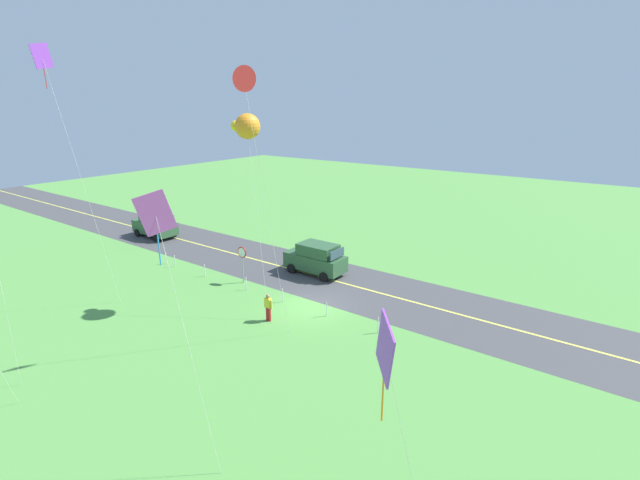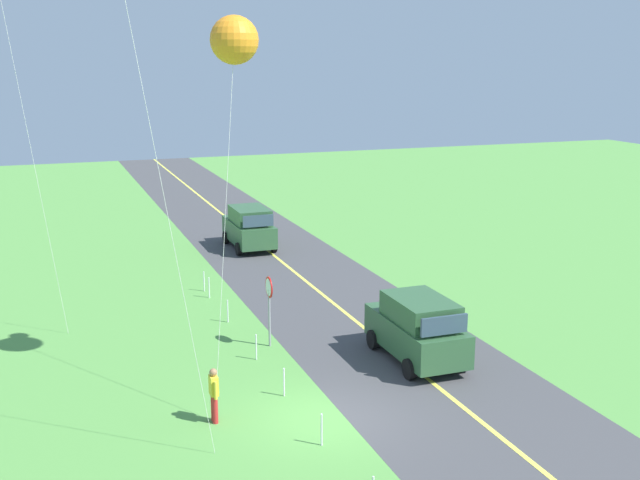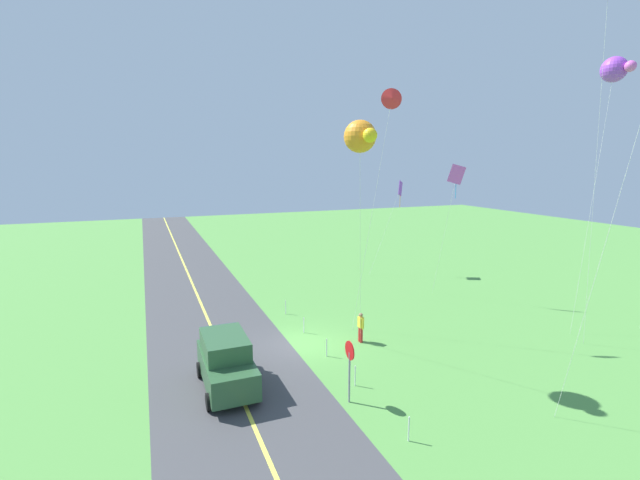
{
  "view_description": "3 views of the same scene",
  "coord_description": "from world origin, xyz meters",
  "px_view_note": "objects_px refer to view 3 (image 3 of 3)",
  "views": [
    {
      "loc": [
        -14.73,
        19.64,
        11.64
      ],
      "look_at": [
        -1.58,
        1.5,
        4.8
      ],
      "focal_mm": 24.94,
      "sensor_mm": 36.0,
      "label": 1
    },
    {
      "loc": [
        -19.22,
        7.25,
        10.03
      ],
      "look_at": [
        0.52,
        0.02,
        5.1
      ],
      "focal_mm": 43.95,
      "sensor_mm": 36.0,
      "label": 2
    },
    {
      "loc": [
        20.56,
        -7.2,
        9.38
      ],
      "look_at": [
        -1.76,
        1.79,
        5.16
      ],
      "focal_mm": 24.73,
      "sensor_mm": 36.0,
      "label": 3
    }
  ],
  "objects_px": {
    "stop_sign": "(350,360)",
    "kite_green_far": "(456,177)",
    "car_suv_foreground": "(226,362)",
    "person_adult_near": "(361,326)",
    "kite_orange_near": "(400,190)",
    "kite_yellow_high": "(615,69)",
    "kite_red_low": "(361,136)",
    "kite_cyan_top": "(391,100)"
  },
  "relations": [
    {
      "from": "stop_sign",
      "to": "kite_green_far",
      "type": "xyz_separation_m",
      "value": [
        -9.55,
        12.39,
        6.66
      ]
    },
    {
      "from": "car_suv_foreground",
      "to": "kite_green_far",
      "type": "xyz_separation_m",
      "value": [
        -6.55,
        16.68,
        7.31
      ]
    },
    {
      "from": "person_adult_near",
      "to": "kite_orange_near",
      "type": "height_order",
      "value": "kite_orange_near"
    },
    {
      "from": "car_suv_foreground",
      "to": "kite_yellow_high",
      "type": "relative_size",
      "value": 0.29
    },
    {
      "from": "stop_sign",
      "to": "kite_red_low",
      "type": "distance_m",
      "value": 9.27
    },
    {
      "from": "kite_yellow_high",
      "to": "kite_orange_near",
      "type": "xyz_separation_m",
      "value": [
        -14.09,
        -4.91,
        -7.41
      ]
    },
    {
      "from": "kite_yellow_high",
      "to": "kite_green_far",
      "type": "distance_m",
      "value": 10.32
    },
    {
      "from": "kite_red_low",
      "to": "kite_orange_near",
      "type": "relative_size",
      "value": 1.41
    },
    {
      "from": "car_suv_foreground",
      "to": "kite_green_far",
      "type": "bearing_deg",
      "value": 111.43
    },
    {
      "from": "car_suv_foreground",
      "to": "stop_sign",
      "type": "bearing_deg",
      "value": 55.04
    },
    {
      "from": "stop_sign",
      "to": "car_suv_foreground",
      "type": "bearing_deg",
      "value": -124.96
    },
    {
      "from": "person_adult_near",
      "to": "kite_green_far",
      "type": "bearing_deg",
      "value": -93.08
    },
    {
      "from": "person_adult_near",
      "to": "kite_yellow_high",
      "type": "relative_size",
      "value": 0.1
    },
    {
      "from": "person_adult_near",
      "to": "kite_red_low",
      "type": "height_order",
      "value": "kite_red_low"
    },
    {
      "from": "car_suv_foreground",
      "to": "stop_sign",
      "type": "relative_size",
      "value": 1.72
    },
    {
      "from": "stop_sign",
      "to": "kite_red_low",
      "type": "bearing_deg",
      "value": 147.65
    },
    {
      "from": "kite_green_far",
      "to": "kite_orange_near",
      "type": "xyz_separation_m",
      "value": [
        -7.89,
        0.65,
        -1.33
      ]
    },
    {
      "from": "car_suv_foreground",
      "to": "kite_orange_near",
      "type": "bearing_deg",
      "value": 129.8
    },
    {
      "from": "kite_orange_near",
      "to": "kite_green_far",
      "type": "bearing_deg",
      "value": -4.69
    },
    {
      "from": "car_suv_foreground",
      "to": "stop_sign",
      "type": "xyz_separation_m",
      "value": [
        3.0,
        4.29,
        0.65
      ]
    },
    {
      "from": "kite_red_low",
      "to": "kite_green_far",
      "type": "xyz_separation_m",
      "value": [
        -6.82,
        10.66,
        -2.03
      ]
    },
    {
      "from": "car_suv_foreground",
      "to": "kite_orange_near",
      "type": "relative_size",
      "value": 0.55
    },
    {
      "from": "stop_sign",
      "to": "kite_cyan_top",
      "type": "height_order",
      "value": "kite_cyan_top"
    },
    {
      "from": "person_adult_near",
      "to": "kite_yellow_high",
      "type": "bearing_deg",
      "value": -125.46
    },
    {
      "from": "kite_cyan_top",
      "to": "stop_sign",
      "type": "bearing_deg",
      "value": -40.22
    },
    {
      "from": "kite_red_low",
      "to": "kite_orange_near",
      "type": "distance_m",
      "value": 18.86
    },
    {
      "from": "stop_sign",
      "to": "kite_orange_near",
      "type": "distance_m",
      "value": 22.42
    },
    {
      "from": "stop_sign",
      "to": "kite_red_low",
      "type": "height_order",
      "value": "kite_red_low"
    },
    {
      "from": "car_suv_foreground",
      "to": "kite_red_low",
      "type": "xyz_separation_m",
      "value": [
        0.27,
        6.02,
        9.34
      ]
    },
    {
      "from": "kite_red_low",
      "to": "kite_orange_near",
      "type": "bearing_deg",
      "value": 142.45
    },
    {
      "from": "person_adult_near",
      "to": "kite_orange_near",
      "type": "xyz_separation_m",
      "value": [
        -12.27,
        9.89,
        6.27
      ]
    },
    {
      "from": "car_suv_foreground",
      "to": "kite_orange_near",
      "type": "xyz_separation_m",
      "value": [
        -14.44,
        17.33,
        5.98
      ]
    },
    {
      "from": "person_adult_near",
      "to": "kite_yellow_high",
      "type": "xyz_separation_m",
      "value": [
        1.83,
        14.8,
        13.68
      ]
    },
    {
      "from": "kite_yellow_high",
      "to": "kite_orange_near",
      "type": "height_order",
      "value": "kite_yellow_high"
    },
    {
      "from": "kite_cyan_top",
      "to": "kite_red_low",
      "type": "bearing_deg",
      "value": -45.22
    },
    {
      "from": "kite_yellow_high",
      "to": "kite_orange_near",
      "type": "bearing_deg",
      "value": -160.78
    },
    {
      "from": "stop_sign",
      "to": "kite_orange_near",
      "type": "height_order",
      "value": "kite_orange_near"
    },
    {
      "from": "car_suv_foreground",
      "to": "stop_sign",
      "type": "distance_m",
      "value": 5.28
    },
    {
      "from": "kite_red_low",
      "to": "kite_cyan_top",
      "type": "relative_size",
      "value": 0.84
    },
    {
      "from": "kite_red_low",
      "to": "kite_green_far",
      "type": "relative_size",
      "value": 1.2
    },
    {
      "from": "person_adult_near",
      "to": "kite_red_low",
      "type": "relative_size",
      "value": 0.14
    },
    {
      "from": "kite_yellow_high",
      "to": "kite_green_far",
      "type": "xyz_separation_m",
      "value": [
        -6.2,
        -5.56,
        -6.08
      ]
    }
  ]
}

